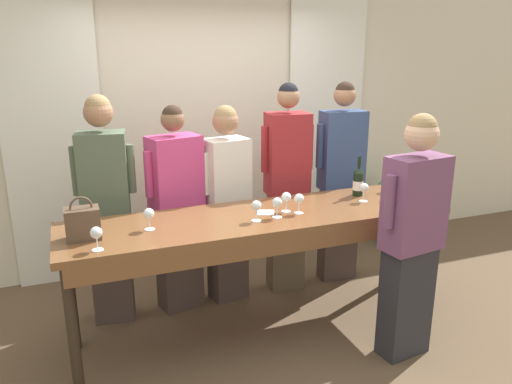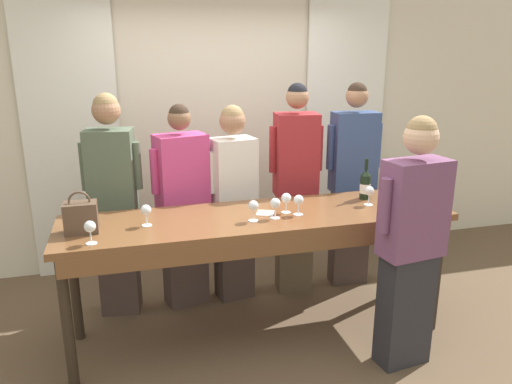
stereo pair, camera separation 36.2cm
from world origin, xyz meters
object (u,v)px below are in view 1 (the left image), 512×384
Objects in this scene: handbag at (83,223)px; wine_glass_back_right at (392,187)px; wine_glass_center_left at (389,179)px; wine_glass_front_right at (256,206)px; guest_olive_jacket at (107,208)px; potted_plant at (389,206)px; wine_glass_front_left at (286,198)px; tasting_bar at (261,229)px; guest_navy_coat at (341,181)px; host_pouring at (412,236)px; wine_glass_back_left at (299,199)px; guest_pink_top at (177,209)px; guest_striped_shirt at (287,187)px; wine_bottle at (358,182)px; guest_cream_sweater at (227,202)px; wine_glass_back_mid at (149,214)px; wine_glass_center_right at (364,188)px; wine_glass_front_mid at (96,234)px; wine_glass_center_mid at (277,203)px.

handbag reaches higher than wine_glass_back_right.
handbag is at bearing -175.23° from wine_glass_center_left.
wine_glass_front_right is at bearing -4.08° from handbag.
guest_olive_jacket reaches higher than potted_plant.
wine_glass_center_left is at bearing 9.64° from wine_glass_front_left.
guest_navy_coat is (1.05, 0.67, 0.09)m from tasting_bar.
host_pouring is at bearing -27.22° from wine_glass_front_right.
guest_pink_top reaches higher than wine_glass_back_left.
host_pouring is (0.60, -0.53, -0.17)m from wine_glass_back_left.
guest_striped_shirt reaches higher than wine_glass_front_right.
handbag reaches higher than wine_glass_front_right.
guest_cream_sweater is (-0.96, 0.48, -0.20)m from wine_bottle.
guest_cream_sweater is at bearing 149.26° from wine_glass_back_right.
wine_glass_back_left is at bearing -144.26° from potted_plant.
guest_navy_coat reaches higher than guest_cream_sweater.
wine_glass_center_left is at bearing -69.64° from guest_navy_coat.
wine_glass_front_left is 1.00× the size of wine_glass_back_right.
guest_pink_top reaches higher than wine_glass_back_right.
wine_glass_back_right is at bearing -0.66° from wine_glass_back_mid.
tasting_bar is 1.13m from wine_glass_back_right.
wine_glass_back_left is (1.49, -0.04, -0.00)m from handbag.
wine_glass_front_left is at bearing -68.99° from guest_cream_sweater.
guest_cream_sweater reaches higher than tasting_bar.
wine_glass_back_mid is (-1.67, -0.02, 0.00)m from wine_glass_center_right.
wine_glass_front_mid is 1.00× the size of wine_glass_back_right.
guest_striped_shirt is at bearing 0.00° from guest_pink_top.
wine_glass_back_right is 0.09× the size of host_pouring.
guest_pink_top is (-0.75, 0.72, -0.21)m from wine_glass_back_left.
tasting_bar is at bearing -86.27° from guest_cream_sweater.
handbag is at bearing 175.92° from wine_glass_front_right.
wine_glass_front_mid is 2.03m from wine_glass_center_right.
guest_pink_top is at bearing 125.23° from tasting_bar.
wine_glass_center_left is at bearing 8.87° from tasting_bar.
guest_navy_coat reaches higher than wine_bottle.
guest_striped_shirt is 1.00× the size of guest_navy_coat.
potted_plant is at bearing 33.16° from wine_glass_front_left.
wine_glass_back_right is (-0.12, -0.21, -0.00)m from wine_glass_center_left.
wine_glass_back_left is 0.82m from host_pouring.
wine_bottle is 0.19× the size of guest_pink_top.
wine_glass_front_mid is 1.00× the size of wine_glass_front_right.
guest_navy_coat is at bearing 0.00° from guest_cream_sweater.
wine_glass_front_left is at bearing 40.22° from wine_glass_center_mid.
wine_glass_front_right is (1.14, -0.08, -0.00)m from handbag.
guest_striped_shirt reaches higher than guest_cream_sweater.
handbag is at bearing -178.99° from wine_glass_center_right.
wine_glass_center_mid is at bearing -5.30° from wine_glass_back_mid.
tasting_bar is at bearing -171.13° from wine_glass_center_left.
guest_olive_jacket is at bearing -180.00° from guest_navy_coat.
handbag is at bearing -177.75° from wine_glass_back_mid.
wine_glass_front_right is 1.00× the size of wine_glass_back_mid.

